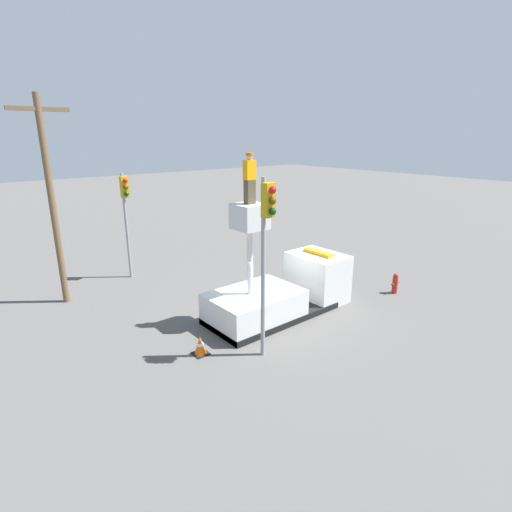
# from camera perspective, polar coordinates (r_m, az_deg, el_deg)

# --- Properties ---
(ground_plane) EXTENTS (120.00, 120.00, 0.00)m
(ground_plane) POSITION_cam_1_polar(r_m,az_deg,el_deg) (16.19, 2.25, -8.46)
(ground_plane) COLOR #565451
(bucket_truck) EXTENTS (6.19, 2.45, 4.62)m
(bucket_truck) POSITION_cam_1_polar(r_m,az_deg,el_deg) (16.18, 3.76, -5.10)
(bucket_truck) COLOR black
(bucket_truck) RESTS_ON ground
(worker) EXTENTS (0.40, 0.26, 1.75)m
(worker) POSITION_cam_1_polar(r_m,az_deg,el_deg) (13.98, -0.92, 11.01)
(worker) COLOR brown
(worker) RESTS_ON bucket_truck
(traffic_light_pole) EXTENTS (0.34, 0.57, 5.78)m
(traffic_light_pole) POSITION_cam_1_polar(r_m,az_deg,el_deg) (11.89, 1.48, 3.00)
(traffic_light_pole) COLOR gray
(traffic_light_pole) RESTS_ON ground
(traffic_light_across) EXTENTS (0.34, 0.57, 5.23)m
(traffic_light_across) POSITION_cam_1_polar(r_m,az_deg,el_deg) (20.30, -18.13, 6.93)
(traffic_light_across) COLOR gray
(traffic_light_across) RESTS_ON ground
(fire_hydrant) EXTENTS (0.48, 0.24, 0.95)m
(fire_hydrant) POSITION_cam_1_polar(r_m,az_deg,el_deg) (19.23, 19.24, -3.72)
(fire_hydrant) COLOR #B2231E
(fire_hydrant) RESTS_ON ground
(traffic_cone_rear) EXTENTS (0.49, 0.49, 0.65)m
(traffic_cone_rear) POSITION_cam_1_polar(r_m,az_deg,el_deg) (13.55, -7.97, -12.56)
(traffic_cone_rear) COLOR black
(traffic_cone_rear) RESTS_ON ground
(utility_pole) EXTENTS (2.20, 0.26, 8.47)m
(utility_pole) POSITION_cam_1_polar(r_m,az_deg,el_deg) (18.16, -27.22, 7.57)
(utility_pole) COLOR brown
(utility_pole) RESTS_ON ground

